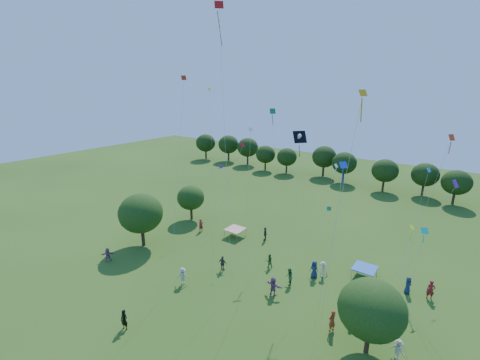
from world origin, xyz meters
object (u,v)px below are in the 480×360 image
(near_tree_north, at_px, (191,198))
(man_in_black, at_px, (124,320))
(tent_red_stripe, at_px, (235,229))
(near_tree_west, at_px, (141,213))
(near_tree_east, at_px, (372,309))
(red_high_kite, at_px, (221,56))
(pirate_kite, at_px, (299,140))
(tent_blue, at_px, (365,268))

(near_tree_north, distance_m, man_in_black, 22.65)
(near_tree_north, distance_m, tent_red_stripe, 8.97)
(near_tree_west, bearing_deg, tent_red_stripe, 47.89)
(near_tree_west, distance_m, tent_red_stripe, 12.05)
(near_tree_west, height_order, near_tree_east, near_tree_west)
(tent_red_stripe, distance_m, man_in_black, 18.89)
(near_tree_east, height_order, red_high_kite, red_high_kite)
(near_tree_north, height_order, near_tree_east, near_tree_east)
(near_tree_west, height_order, pirate_kite, pirate_kite)
(near_tree_west, distance_m, pirate_kite, 21.07)
(man_in_black, bearing_deg, red_high_kite, 75.28)
(near_tree_north, relative_size, red_high_kite, 0.21)
(near_tree_north, xyz_separation_m, red_high_kite, (11.90, -7.15, 18.29))
(near_tree_east, relative_size, man_in_black, 3.33)
(tent_blue, xyz_separation_m, pirate_kite, (-6.38, -3.61, 13.16))
(near_tree_north, xyz_separation_m, tent_blue, (25.03, -0.42, -2.36))
(near_tree_north, xyz_separation_m, man_in_black, (11.34, -19.45, -2.51))
(tent_blue, relative_size, man_in_black, 1.24)
(near_tree_north, xyz_separation_m, near_tree_east, (27.93, -10.35, 0.36))
(near_tree_east, bearing_deg, red_high_kite, 168.69)
(tent_red_stripe, bearing_deg, near_tree_north, 174.99)
(near_tree_east, bearing_deg, near_tree_west, 177.92)
(near_tree_west, bearing_deg, man_in_black, -43.83)
(man_in_black, bearing_deg, pirate_kite, 52.51)
(near_tree_west, relative_size, man_in_black, 3.76)
(near_tree_west, distance_m, near_tree_east, 27.11)
(tent_blue, height_order, red_high_kite, red_high_kite)
(red_high_kite, bearing_deg, near_tree_north, 149.01)
(near_tree_north, distance_m, pirate_kite, 21.93)
(near_tree_east, bearing_deg, tent_red_stripe, 153.57)
(near_tree_east, xyz_separation_m, tent_red_stripe, (-19.30, 9.59, -2.72))
(near_tree_west, bearing_deg, tent_blue, 20.30)
(near_tree_north, bearing_deg, red_high_kite, -30.99)
(tent_blue, bearing_deg, near_tree_north, 179.04)
(near_tree_east, distance_m, man_in_black, 19.13)
(near_tree_east, height_order, tent_red_stripe, near_tree_east)
(red_high_kite, bearing_deg, pirate_kite, 24.76)
(tent_blue, bearing_deg, man_in_black, -125.74)
(man_in_black, bearing_deg, near_tree_north, 108.13)
(near_tree_north, relative_size, man_in_black, 2.92)
(near_tree_west, height_order, tent_red_stripe, near_tree_west)
(near_tree_west, xyz_separation_m, red_high_kite, (11.06, 2.22, 17.40))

